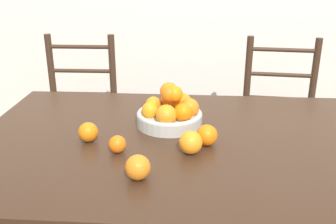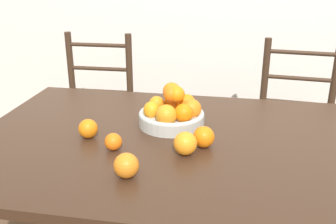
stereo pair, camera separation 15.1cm
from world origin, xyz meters
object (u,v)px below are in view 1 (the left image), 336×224
orange_loose_3 (207,135)px  chair_right (278,129)px  fruit_bowl (171,112)px  orange_loose_2 (117,144)px  orange_loose_0 (191,142)px  orange_loose_4 (88,132)px  orange_loose_1 (138,167)px  chair_left (80,123)px

orange_loose_3 → chair_right: chair_right is taller
fruit_bowl → chair_right: chair_right is taller
orange_loose_2 → orange_loose_3: bearing=14.6°
orange_loose_0 → orange_loose_4: (-0.38, 0.07, -0.00)m
fruit_bowl → orange_loose_1: fruit_bowl is taller
fruit_bowl → chair_left: size_ratio=0.27×
fruit_bowl → orange_loose_2: fruit_bowl is taller
orange_loose_4 → chair_right: bearing=43.6°
fruit_bowl → chair_right: bearing=48.3°
fruit_bowl → orange_loose_2: 0.31m
orange_loose_4 → chair_left: chair_left is taller
orange_loose_1 → orange_loose_2: bearing=119.4°
orange_loose_3 → orange_loose_4: bearing=179.9°
orange_loose_2 → orange_loose_3: orange_loose_3 is taller
fruit_bowl → orange_loose_1: (-0.07, -0.44, -0.02)m
orange_loose_1 → chair_left: 1.26m
fruit_bowl → orange_loose_3: fruit_bowl is taller
orange_loose_0 → chair_left: bearing=126.8°
orange_loose_2 → chair_right: (0.76, 0.92, -0.32)m
orange_loose_0 → chair_right: 1.09m
orange_loose_0 → orange_loose_4: size_ratio=1.12×
orange_loose_0 → orange_loose_3: size_ratio=1.06×
fruit_bowl → orange_loose_1: bearing=-99.3°
orange_loose_3 → chair_left: 1.16m
fruit_bowl → orange_loose_3: size_ratio=3.43×
orange_loose_0 → chair_right: size_ratio=0.08×
fruit_bowl → orange_loose_3: bearing=-51.5°
fruit_bowl → chair_left: bearing=132.1°
chair_left → orange_loose_4: bearing=-71.6°
orange_loose_3 → orange_loose_4: (-0.44, 0.00, -0.00)m
orange_loose_1 → orange_loose_2: size_ratio=1.28×
fruit_bowl → orange_loose_4: size_ratio=3.64×
orange_loose_0 → orange_loose_4: orange_loose_0 is taller
fruit_bowl → orange_loose_4: (-0.29, -0.18, -0.02)m
orange_loose_3 → chair_left: size_ratio=0.08×
orange_loose_4 → chair_left: (-0.30, 0.84, -0.33)m
orange_loose_1 → orange_loose_3: (0.22, 0.25, -0.00)m
orange_loose_0 → chair_left: size_ratio=0.08×
fruit_bowl → orange_loose_1: 0.44m
chair_left → chair_right: 1.18m
orange_loose_2 → chair_left: 1.06m
orange_loose_1 → chair_right: 1.32m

